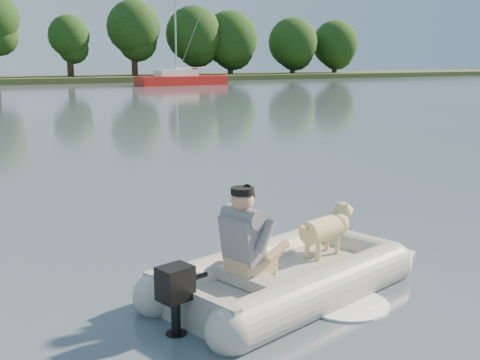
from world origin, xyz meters
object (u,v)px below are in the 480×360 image
man (244,235)px  dinghy (291,239)px  dog (323,233)px  sailboat (181,80)px

man → dinghy: bearing=-4.2°
man → dog: size_ratio=1.16×
man → sailboat: bearing=52.2°
dinghy → man: bearing=175.8°
man → sailboat: sailboat is taller
dinghy → dog: bearing=4.6°
dinghy → dog: dinghy is taller
dog → dinghy: bearing=-175.4°
dinghy → dog: (0.63, 0.23, -0.08)m
man → dog: (1.33, 0.37, -0.27)m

